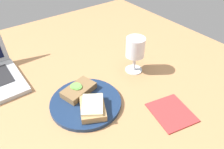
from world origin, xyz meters
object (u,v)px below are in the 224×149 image
at_px(sandwich_with_cucumber, 79,90).
at_px(napkin, 171,112).
at_px(sandwich_with_cheese, 93,107).
at_px(wine_glass, 135,49).
at_px(plate, 86,102).

xyz_separation_m(sandwich_with_cucumber, napkin, (0.19, -0.24, -0.02)).
xyz_separation_m(sandwich_with_cheese, wine_glass, (0.25, 0.09, 0.07)).
xyz_separation_m(sandwich_with_cheese, napkin, (0.20, -0.15, -0.03)).
bearing_deg(wine_glass, plate, -169.41).
distance_m(plate, wine_glass, 0.27).
relative_size(sandwich_with_cucumber, sandwich_with_cheese, 1.01).
bearing_deg(plate, sandwich_with_cheese, -93.92).
height_order(sandwich_with_cucumber, sandwich_with_cheese, sandwich_with_cheese).
bearing_deg(sandwich_with_cucumber, sandwich_with_cheese, -93.74).
bearing_deg(wine_glass, sandwich_with_cucumber, 179.41).
bearing_deg(plate, wine_glass, 10.59).
relative_size(sandwich_with_cheese, napkin, 0.96).
relative_size(wine_glass, napkin, 1.09).
xyz_separation_m(plate, napkin, (0.19, -0.19, -0.00)).
distance_m(plate, napkin, 0.27).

